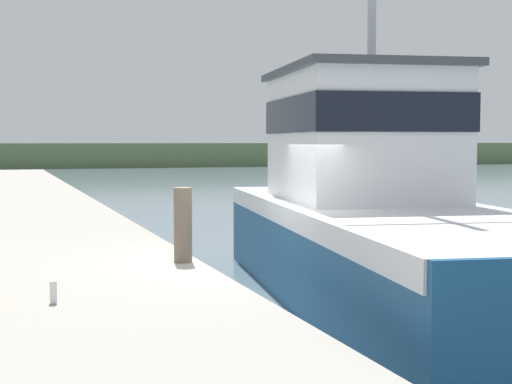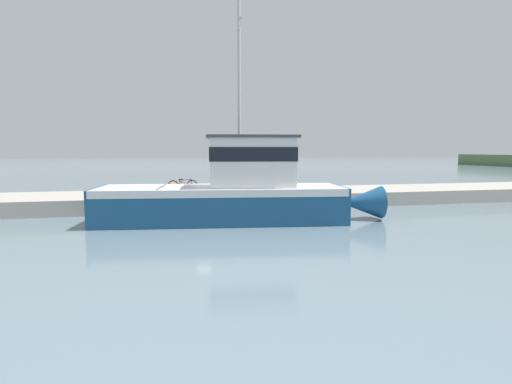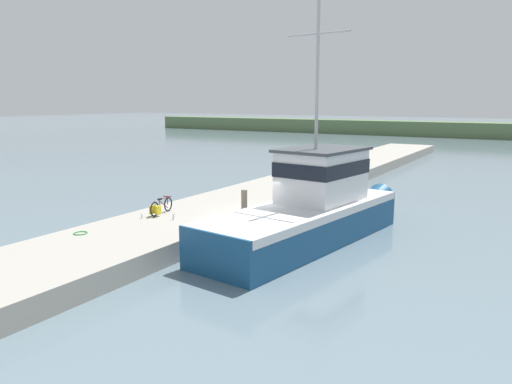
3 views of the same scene
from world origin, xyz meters
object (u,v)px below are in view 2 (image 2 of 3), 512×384
(fishing_boat_main, at_px, (236,190))
(mooring_post, at_px, (221,186))
(water_bottle_by_bike, at_px, (173,191))
(water_bottle_on_curb, at_px, (163,189))
(bicycle_touring, at_px, (180,186))

(fishing_boat_main, relative_size, mooring_post, 11.70)
(water_bottle_by_bike, distance_m, water_bottle_on_curb, 1.39)
(fishing_boat_main, bearing_deg, water_bottle_by_bike, -145.14)
(bicycle_touring, height_order, water_bottle_by_bike, bicycle_touring)
(fishing_boat_main, distance_m, water_bottle_on_curb, 7.24)
(water_bottle_by_bike, xyz_separation_m, water_bottle_on_curb, (-1.29, -0.54, -0.02))
(water_bottle_by_bike, bearing_deg, bicycle_touring, 159.61)
(water_bottle_by_bike, bearing_deg, fishing_boat_main, 26.86)
(bicycle_touring, height_order, mooring_post, mooring_post)
(bicycle_touring, relative_size, mooring_post, 1.59)
(fishing_boat_main, distance_m, water_bottle_by_bike, 5.85)
(fishing_boat_main, xyz_separation_m, bicycle_touring, (-6.33, -2.21, -0.30))
(water_bottle_on_curb, bearing_deg, water_bottle_by_bike, 22.59)
(fishing_boat_main, height_order, mooring_post, fishing_boat_main)
(fishing_boat_main, height_order, water_bottle_by_bike, fishing_boat_main)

